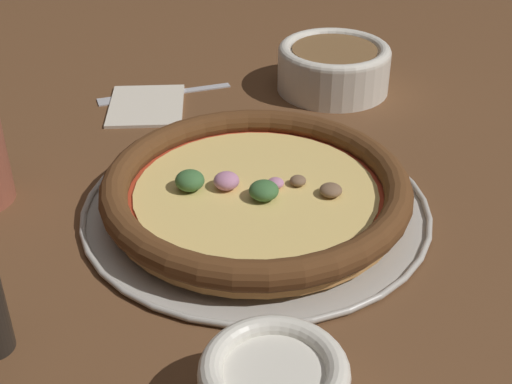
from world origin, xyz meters
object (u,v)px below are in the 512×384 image
object	(u,v)px
pizza_tray	(256,208)
napkin	(146,104)
bowl_far	(334,66)
fork	(157,94)
pizza	(256,190)

from	to	relation	value
pizza_tray	napkin	xyz separation A→B (m)	(0.22, 0.17, 0.00)
bowl_far	fork	world-z (taller)	bowl_far
pizza_tray	napkin	world-z (taller)	same
pizza_tray	bowl_far	distance (m)	0.31
bowl_far	napkin	distance (m)	0.25
napkin	fork	bearing A→B (deg)	-6.96
napkin	fork	xyz separation A→B (m)	(0.04, -0.00, -0.00)
bowl_far	napkin	world-z (taller)	bowl_far
pizza_tray	pizza	distance (m)	0.02
napkin	fork	distance (m)	0.04
pizza_tray	napkin	distance (m)	0.28
pizza_tray	fork	bearing A→B (deg)	33.07
pizza_tray	fork	size ratio (longest dim) A/B	2.07
bowl_far	napkin	bearing A→B (deg)	109.99
bowl_far	napkin	xyz separation A→B (m)	(-0.09, 0.24, -0.03)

